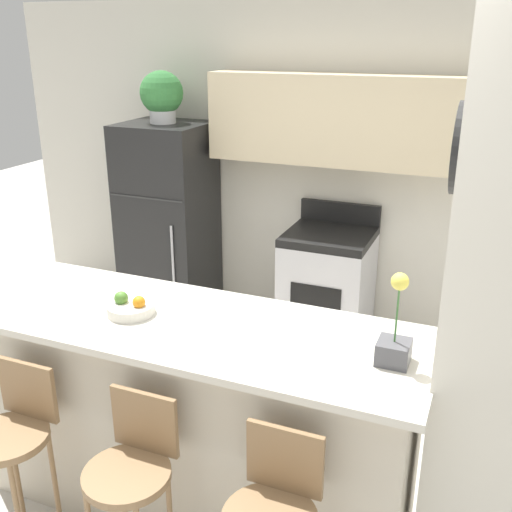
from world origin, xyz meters
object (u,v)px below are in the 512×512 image
at_px(orchid_vase, 395,340).
at_px(potted_plant_on_fridge, 162,95).
at_px(stove_range, 327,288).
at_px(refrigerator, 169,224).
at_px(bar_stool_mid, 132,472).
at_px(bar_stool_left, 15,436).
at_px(fruit_bowl, 131,307).

bearing_deg(orchid_vase, potted_plant_on_fridge, 138.55).
xyz_separation_m(stove_range, potted_plant_on_fridge, (-1.37, -0.02, 1.39)).
relative_size(refrigerator, stove_range, 1.53).
relative_size(refrigerator, bar_stool_mid, 1.77).
bearing_deg(bar_stool_left, fruit_bowl, 58.09).
bearing_deg(fruit_bowl, orchid_vase, 1.11).
bearing_deg(fruit_bowl, refrigerator, 115.90).
bearing_deg(refrigerator, stove_range, 0.65).
distance_m(bar_stool_mid, orchid_vase, 1.20).
bearing_deg(orchid_vase, fruit_bowl, -178.89).
height_order(bar_stool_mid, fruit_bowl, fruit_bowl).
bearing_deg(potted_plant_on_fridge, bar_stool_mid, -63.00).
bearing_deg(stove_range, refrigerator, -179.35).
relative_size(stove_range, potted_plant_on_fridge, 2.70).
bearing_deg(potted_plant_on_fridge, refrigerator, -61.75).
bearing_deg(refrigerator, bar_stool_left, -75.57).
height_order(stove_range, bar_stool_left, stove_range).
bearing_deg(refrigerator, orchid_vase, -41.44).
distance_m(potted_plant_on_fridge, orchid_vase, 2.99).
xyz_separation_m(stove_range, orchid_vase, (0.81, -1.94, 0.69)).
relative_size(potted_plant_on_fridge, fruit_bowl, 1.76).
distance_m(refrigerator, fruit_bowl, 2.18).
height_order(orchid_vase, fruit_bowl, orchid_vase).
xyz_separation_m(potted_plant_on_fridge, fruit_bowl, (0.95, -1.95, -0.77)).
distance_m(bar_stool_left, potted_plant_on_fridge, 2.82).
bearing_deg(orchid_vase, bar_stool_left, -161.12).
bearing_deg(potted_plant_on_fridge, orchid_vase, -41.45).
xyz_separation_m(bar_stool_left, fruit_bowl, (0.31, 0.51, 0.47)).
distance_m(stove_range, fruit_bowl, 2.10).
height_order(stove_range, fruit_bowl, fruit_bowl).
bearing_deg(stove_range, bar_stool_mid, -92.79).
bearing_deg(bar_stool_left, refrigerator, 104.43).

